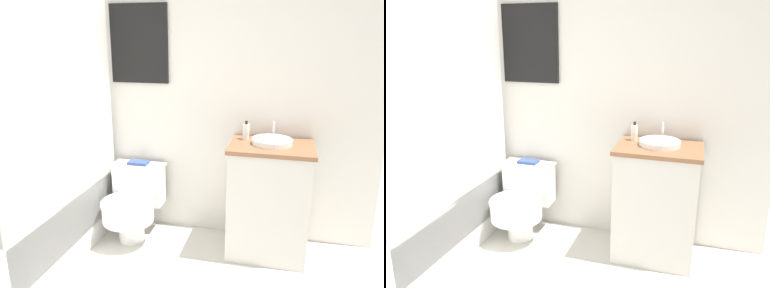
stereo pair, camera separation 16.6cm
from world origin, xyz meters
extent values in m
cube|color=silver|center=(0.00, 2.03, 1.25)|extent=(3.26, 0.05, 2.50)
cube|color=black|center=(-0.26, 1.99, 1.56)|extent=(0.48, 0.02, 0.61)
cube|color=silver|center=(-0.26, 1.99, 1.56)|extent=(0.45, 0.01, 0.58)
cube|color=white|center=(-0.82, 1.27, 0.25)|extent=(0.62, 1.47, 0.51)
cube|color=silver|center=(-0.51, 1.27, 1.06)|extent=(0.01, 1.35, 1.78)
cylinder|color=white|center=(-0.25, 1.67, 0.10)|extent=(0.21, 0.21, 0.21)
cylinder|color=white|center=(-0.25, 1.62, 0.28)|extent=(0.41, 0.41, 0.14)
cylinder|color=white|center=(-0.25, 1.62, 0.36)|extent=(0.42, 0.42, 0.02)
cube|color=white|center=(-0.25, 1.87, 0.41)|extent=(0.41, 0.17, 0.32)
cube|color=white|center=(-0.25, 1.87, 0.58)|extent=(0.43, 0.18, 0.02)
cube|color=beige|center=(0.83, 1.76, 0.42)|extent=(0.57, 0.44, 0.84)
cube|color=brown|center=(0.83, 1.76, 0.85)|extent=(0.60, 0.47, 0.03)
cylinder|color=white|center=(0.83, 1.78, 0.89)|extent=(0.29, 0.29, 0.04)
cylinder|color=silver|center=(0.83, 1.95, 0.93)|extent=(0.02, 0.02, 0.13)
cylinder|color=silver|center=(0.63, 1.86, 0.93)|extent=(0.05, 0.05, 0.12)
cylinder|color=black|center=(0.63, 1.86, 1.00)|extent=(0.02, 0.02, 0.02)
cube|color=#33477F|center=(-0.25, 1.87, 0.60)|extent=(0.16, 0.10, 0.02)
camera|label=1|loc=(0.90, -0.87, 1.62)|focal=35.00mm
camera|label=2|loc=(1.06, -0.82, 1.62)|focal=35.00mm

